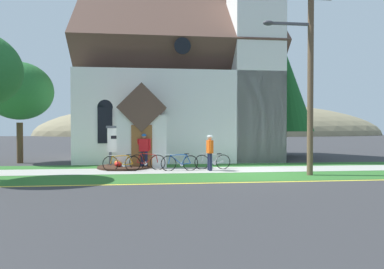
% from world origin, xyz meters
% --- Properties ---
extents(ground, '(140.00, 140.00, 0.00)m').
position_xyz_m(ground, '(0.00, 4.00, 0.00)').
color(ground, '#333335').
extents(sidewalk_slab, '(32.00, 2.03, 0.01)m').
position_xyz_m(sidewalk_slab, '(-2.73, 1.38, 0.01)').
color(sidewalk_slab, '#A8A59E').
rests_on(sidewalk_slab, ground).
extents(grass_verge, '(32.00, 2.40, 0.01)m').
position_xyz_m(grass_verge, '(-2.73, -0.84, 0.00)').
color(grass_verge, '#2D6628').
rests_on(grass_verge, ground).
extents(church_lawn, '(24.00, 1.59, 0.01)m').
position_xyz_m(church_lawn, '(-2.73, 3.19, 0.00)').
color(church_lawn, '#2D6628').
rests_on(church_lawn, ground).
extents(curb_paint_stripe, '(28.00, 0.16, 0.01)m').
position_xyz_m(curb_paint_stripe, '(-2.73, -2.19, 0.00)').
color(curb_paint_stripe, yellow).
rests_on(curb_paint_stripe, ground).
extents(church_building, '(12.18, 9.86, 13.57)m').
position_xyz_m(church_building, '(-2.28, 7.67, 4.78)').
color(church_building, white).
rests_on(church_building, ground).
extents(church_sign, '(1.88, 0.13, 2.07)m').
position_xyz_m(church_sign, '(-5.69, 3.10, 1.33)').
color(church_sign, '#474C56').
rests_on(church_sign, ground).
extents(flower_bed, '(2.57, 2.57, 0.34)m').
position_xyz_m(flower_bed, '(-5.70, 2.61, 0.07)').
color(flower_bed, '#382319').
rests_on(flower_bed, ground).
extents(bicycle_blue, '(1.71, 0.17, 0.79)m').
position_xyz_m(bicycle_blue, '(-5.68, 1.37, 0.37)').
color(bicycle_blue, black).
rests_on(bicycle_blue, ground).
extents(bicycle_orange, '(1.72, 0.19, 0.81)m').
position_xyz_m(bicycle_orange, '(-3.06, 1.28, 0.37)').
color(bicycle_orange, black).
rests_on(bicycle_orange, ground).
extents(bicycle_silver, '(1.74, 0.12, 0.78)m').
position_xyz_m(bicycle_silver, '(-1.46, 1.72, 0.37)').
color(bicycle_silver, black).
rests_on(bicycle_silver, ground).
extents(bicycle_black, '(1.69, 0.37, 0.85)m').
position_xyz_m(bicycle_black, '(-4.55, 1.76, 0.38)').
color(bicycle_black, black).
rests_on(bicycle_black, ground).
extents(cyclist_in_blue_jersey, '(0.29, 0.72, 1.63)m').
position_xyz_m(cyclist_in_blue_jersey, '(-1.70, 1.13, 0.95)').
color(cyclist_in_blue_jersey, '#191E38').
rests_on(cyclist_in_blue_jersey, ground).
extents(cyclist_in_red_jersey, '(0.65, 0.32, 1.68)m').
position_xyz_m(cyclist_in_red_jersey, '(-4.72, 2.30, 0.98)').
color(cyclist_in_red_jersey, '#191E38').
rests_on(cyclist_in_red_jersey, ground).
extents(utility_pole, '(3.12, 0.28, 8.60)m').
position_xyz_m(utility_pole, '(2.10, -0.67, 4.76)').
color(utility_pole, brown).
rests_on(utility_pole, ground).
extents(roadside_conifer, '(4.38, 4.38, 8.05)m').
position_xyz_m(roadside_conifer, '(4.49, 8.32, 4.90)').
color(roadside_conifer, '#4C3823').
rests_on(roadside_conifer, ground).
extents(yard_deciduous_tree, '(3.59, 3.59, 5.62)m').
position_xyz_m(yard_deciduous_tree, '(-11.71, 5.50, 4.01)').
color(yard_deciduous_tree, '#4C3823').
rests_on(yard_deciduous_tree, ground).
extents(distant_hill, '(102.74, 44.74, 19.89)m').
position_xyz_m(distant_hill, '(12.49, 81.58, 0.00)').
color(distant_hill, '#847A5B').
rests_on(distant_hill, ground).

